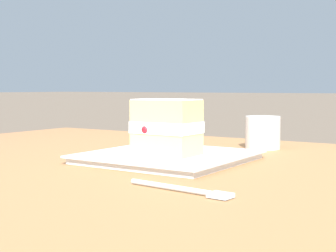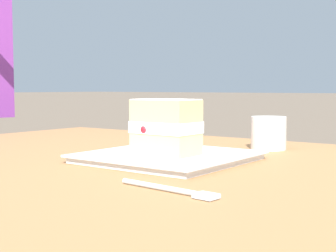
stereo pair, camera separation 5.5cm
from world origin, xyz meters
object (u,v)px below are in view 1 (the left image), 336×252
Objects in this scene: patio_table at (143,208)px; dessert_fork at (185,190)px; dessert_plate at (168,157)px; cake_slice at (167,127)px; coffee_cup at (263,132)px.

dessert_fork is (-0.20, 0.18, 0.09)m from patio_table.
dessert_plate is 2.42× the size of cake_slice.
cake_slice is 1.48× the size of coffee_cup.
dessert_plate is at bearing -111.65° from patio_table.
cake_slice reaches higher than patio_table.
dessert_plate reaches higher than patio_table.
coffee_cup is (-0.10, -0.34, 0.13)m from patio_table.
dessert_fork is at bearing 127.92° from dessert_plate.
dessert_plate reaches higher than dessert_fork.
coffee_cup is (0.10, -0.52, 0.04)m from dessert_fork.
coffee_cup is at bearing -106.28° from patio_table.
cake_slice is (-0.03, -0.03, 0.16)m from patio_table.
cake_slice is (-0.01, 0.02, 0.06)m from dessert_plate.
cake_slice is 0.71× the size of dessert_fork.
dessert_fork is at bearing 128.87° from cake_slice.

